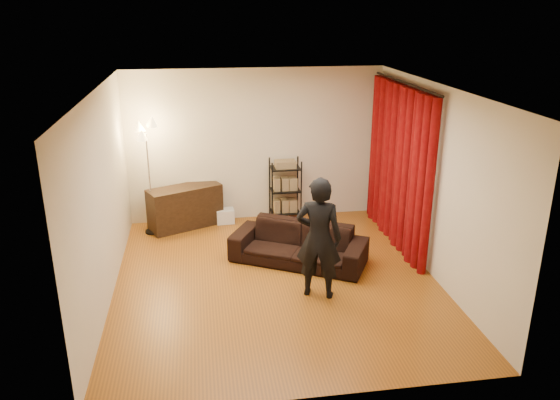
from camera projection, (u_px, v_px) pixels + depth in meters
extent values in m
plane|color=#905013|center=(276.00, 280.00, 7.77)|extent=(5.00, 5.00, 0.00)
plane|color=white|center=(276.00, 89.00, 6.86)|extent=(5.00, 5.00, 0.00)
plane|color=beige|center=(256.00, 146.00, 9.64)|extent=(5.00, 0.00, 5.00)
plane|color=beige|center=(315.00, 277.00, 4.99)|extent=(5.00, 0.00, 5.00)
plane|color=beige|center=(103.00, 199.00, 7.00)|extent=(0.00, 5.00, 5.00)
plane|color=beige|center=(435.00, 183.00, 7.63)|extent=(0.00, 5.00, 5.00)
cylinder|color=black|center=(406.00, 83.00, 8.25)|extent=(0.04, 2.65, 0.04)
imported|color=black|center=(298.00, 244.00, 8.22)|extent=(2.14, 1.65, 0.59)
imported|color=black|center=(319.00, 238.00, 7.11)|extent=(0.71, 0.59, 1.66)
cube|color=#301F11|center=(185.00, 207.00, 9.53)|extent=(1.34, 0.95, 0.73)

